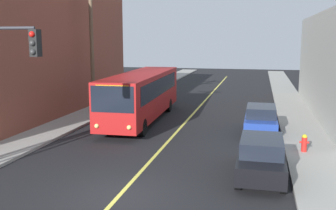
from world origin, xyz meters
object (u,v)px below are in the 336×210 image
Objects in this scene: city_bus at (142,94)px; fire_hydrant at (304,143)px; parked_car_blue at (261,119)px; parked_car_black at (261,157)px; utility_pole_mid at (92,38)px.

fire_hydrant is at bearing -30.62° from city_bus.
city_bus is at bearing 166.16° from parked_car_blue.
parked_car_blue is (-0.02, 7.53, 0.00)m from parked_car_black.
city_bus is at bearing 129.54° from parked_car_black.
city_bus reaches higher than parked_car_blue.
city_bus is 8.08m from parked_car_blue.
city_bus is 14.55× the size of fire_hydrant.
parked_car_black is at bearing -43.02° from utility_pole_mid.
utility_pole_mid is 11.66× the size of fire_hydrant.
utility_pole_mid is at bearing 156.31° from city_bus.
parked_car_blue is 0.45× the size of utility_pole_mid.
parked_car_blue is 5.25× the size of fire_hydrant.
parked_car_blue is at bearing 90.14° from parked_car_black.
utility_pole_mid reaches higher than fire_hydrant.
parked_car_black is 17.33m from utility_pole_mid.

